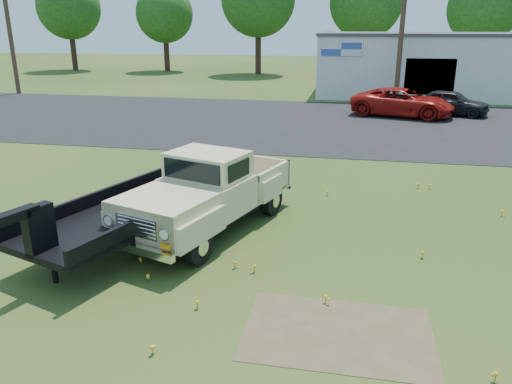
% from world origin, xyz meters
% --- Properties ---
extents(ground, '(140.00, 140.00, 0.00)m').
position_xyz_m(ground, '(0.00, 0.00, 0.00)').
color(ground, '#284516').
rests_on(ground, ground).
extents(asphalt_lot, '(90.00, 14.00, 0.02)m').
position_xyz_m(asphalt_lot, '(0.00, 15.00, 0.00)').
color(asphalt_lot, black).
rests_on(asphalt_lot, ground).
extents(dirt_patch_a, '(3.00, 2.00, 0.01)m').
position_xyz_m(dirt_patch_a, '(1.50, -3.00, 0.00)').
color(dirt_patch_a, brown).
rests_on(dirt_patch_a, ground).
extents(dirt_patch_b, '(2.20, 1.60, 0.01)m').
position_xyz_m(dirt_patch_b, '(-2.00, 3.50, 0.00)').
color(dirt_patch_b, brown).
rests_on(dirt_patch_b, ground).
extents(commercial_building, '(14.20, 8.20, 4.15)m').
position_xyz_m(commercial_building, '(6.00, 26.99, 2.10)').
color(commercial_building, beige).
rests_on(commercial_building, ground).
extents(utility_pole_west, '(1.60, 0.30, 9.00)m').
position_xyz_m(utility_pole_west, '(-22.00, 22.00, 4.60)').
color(utility_pole_west, '#422F1E').
rests_on(utility_pole_west, ground).
extents(utility_pole_mid, '(1.60, 0.30, 9.00)m').
position_xyz_m(utility_pole_mid, '(4.00, 22.00, 4.60)').
color(utility_pole_mid, '#422F1E').
rests_on(utility_pole_mid, ground).
extents(treeline_a, '(6.40, 6.40, 9.52)m').
position_xyz_m(treeline_a, '(-28.00, 40.00, 6.30)').
color(treeline_a, '#362118').
rests_on(treeline_a, ground).
extents(treeline_b, '(5.76, 5.76, 8.57)m').
position_xyz_m(treeline_b, '(-18.00, 41.00, 5.67)').
color(treeline_b, '#362118').
rests_on(treeline_b, ground).
extents(treeline_d, '(6.72, 6.72, 10.00)m').
position_xyz_m(treeline_d, '(2.00, 40.50, 6.62)').
color(treeline_d, '#362118').
rests_on(treeline_d, ground).
extents(treeline_e, '(6.08, 6.08, 9.04)m').
position_xyz_m(treeline_e, '(12.00, 39.00, 5.98)').
color(treeline_e, '#362118').
rests_on(treeline_e, ground).
extents(vintage_pickup_truck, '(3.61, 5.68, 1.92)m').
position_xyz_m(vintage_pickup_truck, '(-1.70, 0.72, 0.96)').
color(vintage_pickup_truck, tan).
rests_on(vintage_pickup_truck, ground).
extents(flatbed_trailer, '(3.91, 6.45, 1.67)m').
position_xyz_m(flatbed_trailer, '(-3.12, -0.16, 0.83)').
color(flatbed_trailer, black).
rests_on(flatbed_trailer, ground).
extents(red_pickup, '(5.73, 3.70, 1.47)m').
position_xyz_m(red_pickup, '(4.03, 17.66, 0.73)').
color(red_pickup, '#9B130E').
rests_on(red_pickup, ground).
extents(dark_sedan, '(4.22, 2.77, 1.33)m').
position_xyz_m(dark_sedan, '(6.63, 18.64, 0.67)').
color(dark_sedan, black).
rests_on(dark_sedan, ground).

